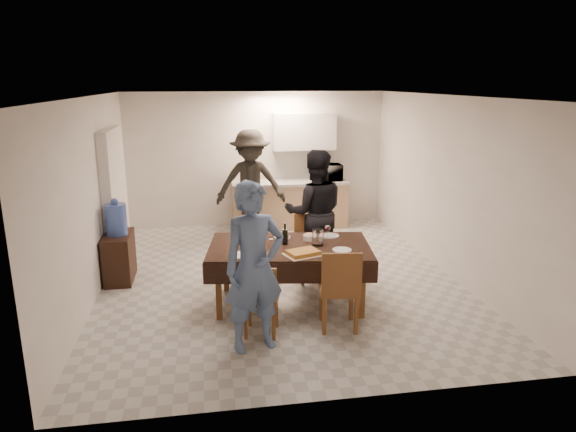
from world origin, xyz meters
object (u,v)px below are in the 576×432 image
wine_bottle (285,234)px  savoury_tart (303,253)px  console (119,257)px  water_pitcher (318,237)px  person_near (254,267)px  dining_table (290,248)px  water_jug (116,219)px  person_far (315,213)px  microwave (327,172)px  person_kitchen (251,184)px

wine_bottle → savoury_tart: (0.15, -0.43, -0.11)m
console → water_pitcher: 2.96m
person_near → dining_table: bearing=46.1°
water_jug → wine_bottle: bearing=-27.3°
water_jug → person_far: size_ratio=0.24×
person_near → person_far: (1.10, 2.10, 0.01)m
water_pitcher → microwave: size_ratio=0.37×
water_jug → person_kitchen: person_kitchen is taller
dining_table → water_jug: (-2.28, 1.20, 0.15)m
microwave → person_far: 2.63m
console → person_far: (2.83, -0.15, 0.58)m
water_jug → savoury_tart: bearing=-33.6°
console → water_jug: bearing=0.0°
savoury_tart → microwave: bearing=72.6°
dining_table → wine_bottle: (-0.05, 0.05, 0.18)m
person_near → person_kitchen: person_kitchen is taller
wine_bottle → microwave: (1.38, 3.50, 0.14)m
console → water_jug: (0.00, 0.00, 0.56)m
person_near → water_jug: bearing=111.3°
savoury_tart → microwave: 4.13m
person_near → person_kitchen: (0.35, 4.15, 0.07)m
microwave → dining_table: bearing=69.5°
person_kitchen → person_near: bearing=-94.8°
dining_table → person_far: person_far is taller
water_pitcher → person_far: 1.12m
water_jug → person_near: bearing=-52.4°
console → dining_table: bearing=-27.7°
microwave → person_far: (-0.78, -2.50, -0.14)m
microwave → person_near: size_ratio=0.31×
console → person_far: bearing=-3.0°
microwave → person_kitchen: person_kitchen is taller
savoury_tart → person_near: 0.94m
water_jug → console: bearing=0.0°
dining_table → savoury_tart: savoury_tart is taller
water_pitcher → savoury_tart: bearing=-127.1°
dining_table → water_jug: water_jug is taller
water_jug → wine_bottle: water_jug is taller
person_far → microwave: bearing=-101.7°
person_near → person_kitchen: size_ratio=0.93×
water_jug → wine_bottle: (2.23, -1.15, 0.02)m
console → person_far: 2.89m
microwave → person_kitchen: 1.60m
wine_bottle → microwave: bearing=68.5°
dining_table → console: dining_table is taller
water_jug → person_far: bearing=-3.0°
water_jug → person_near: (1.73, -2.25, 0.01)m
wine_bottle → person_kitchen: bearing=92.8°
person_near → person_far: bearing=46.1°
console → person_near: size_ratio=0.40×
water_jug → person_far: person_far is taller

